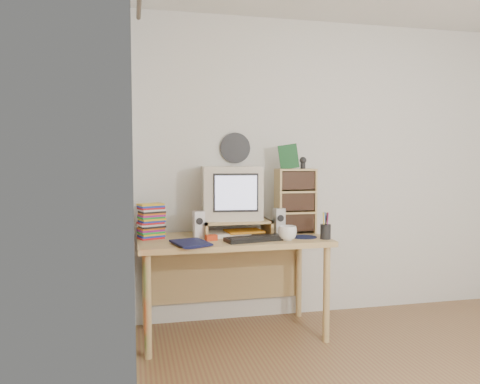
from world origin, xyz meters
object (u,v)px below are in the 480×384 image
desk (231,253)px  mug (288,233)px  keyboard (255,239)px  diary (176,242)px  crt_monitor (231,193)px  dvd_stack (151,222)px  cd_rack (295,201)px

desk → mug: bearing=-37.7°
keyboard → diary: 0.59m
crt_monitor → dvd_stack: (-0.62, -0.06, -0.20)m
desk → diary: 0.58m
desk → dvd_stack: size_ratio=5.67×
cd_rack → diary: bearing=-158.3°
diary → dvd_stack: bearing=98.7°
desk → keyboard: 0.32m
desk → diary: bearing=-143.8°
mug → cd_rack: bearing=61.7°
dvd_stack → cd_rack: cd_rack is taller
mug → diary: size_ratio=0.51×
crt_monitor → mug: bearing=-41.4°
keyboard → mug: size_ratio=3.31×
crt_monitor → dvd_stack: crt_monitor is taller
crt_monitor → dvd_stack: size_ratio=1.75×
desk → mug: size_ratio=10.50×
desk → keyboard: keyboard is taller
dvd_stack → diary: dvd_stack is taller
crt_monitor → diary: bearing=-132.8°
crt_monitor → mug: (0.34, -0.37, -0.27)m
crt_monitor → keyboard: size_ratio=0.98×
keyboard → diary: diary is taller
keyboard → diary: (-0.58, -0.08, 0.01)m
desk → crt_monitor: bearing=74.8°
keyboard → cd_rack: 0.56m
keyboard → cd_rack: cd_rack is taller
dvd_stack → keyboard: bearing=-40.4°
keyboard → mug: (0.23, -0.03, 0.04)m
dvd_stack → cd_rack: bearing=-18.8°
crt_monitor → mug: crt_monitor is taller
mug → diary: 0.81m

